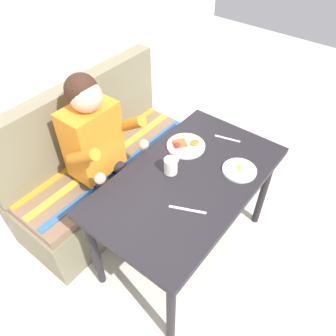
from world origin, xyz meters
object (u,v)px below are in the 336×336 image
Objects in this scene: plate_eggs at (239,170)px; coffee_mug at (171,165)px; couch at (104,170)px; knife at (187,210)px; plate_breakfast at (185,145)px; table at (188,188)px; fork at (227,139)px; person at (101,147)px.

coffee_mug reaches higher than plate_eggs.
couch is 0.79m from coffee_mug.
plate_eggs is at bearing -34.11° from knife.
couch reaches higher than plate_breakfast.
couch is 1.07m from plate_eggs.
plate_breakfast is 1.20× the size of plate_eggs.
couch is at bearing 103.29° from plate_eggs.
couch reaches higher than table.
table is 4.96× the size of plate_breakfast.
fork is (0.44, 0.01, 0.08)m from table.
fork is (0.21, 0.21, -0.01)m from plate_eggs.
table is 0.17m from coffee_mug.
person is 0.87m from plate_eggs.
fork is at bearing 44.06° from plate_eggs.
knife is at bearing -142.94° from plate_breakfast.
person reaches higher than plate_eggs.
couch is at bearing 105.21° from fork.
coffee_mug reaches higher than knife.
fork is (0.23, -0.17, -0.01)m from plate_breakfast.
couch is at bearing 53.32° from knife.
knife is at bearing -95.45° from person.
plate_breakfast is at bearing 92.70° from plate_eggs.
couch reaches higher than knife.
plate_eggs is at bearing -51.56° from coffee_mug.
coffee_mug is at bearing -164.69° from plate_breakfast.
plate_eggs reaches higher than knife.
person is at bearing 119.13° from fork.
plate_eggs reaches higher than fork.
plate_eggs is at bearing -76.71° from couch.
plate_eggs is 1.18× the size of fork.
coffee_mug is (0.10, -0.48, 0.04)m from person.
plate_eggs is at bearing -87.30° from plate_breakfast.
plate_breakfast is 2.05× the size of coffee_mug.
couch is 8.47× the size of fork.
knife is (-0.19, -0.89, 0.40)m from couch.
plate_breakfast is 0.24m from coffee_mug.
plate_eggs is 0.40m from coffee_mug.
knife is (-0.42, 0.07, -0.01)m from plate_eggs.
person is 0.81m from fork.
plate_breakfast reaches higher than table.
couch is 0.75m from plate_breakfast.
knife is at bearing 177.02° from fork.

